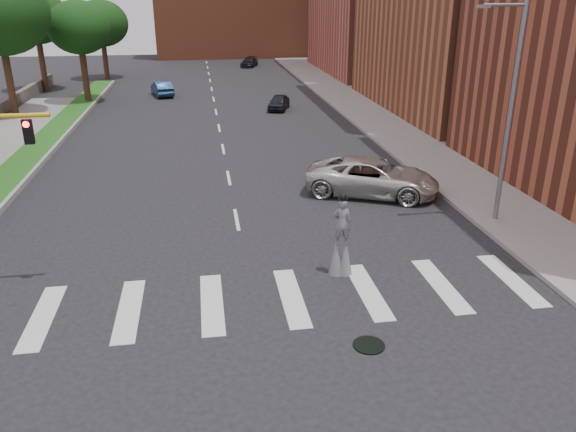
% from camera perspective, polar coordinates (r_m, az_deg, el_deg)
% --- Properties ---
extents(ground_plane, '(160.00, 160.00, 0.00)m').
position_cam_1_polar(ground_plane, '(17.46, -3.34, -10.19)').
color(ground_plane, black).
rests_on(ground_plane, ground).
extents(grass_median, '(2.00, 60.00, 0.25)m').
position_cam_1_polar(grass_median, '(37.35, -24.60, 5.68)').
color(grass_median, '#1B5317').
rests_on(grass_median, ground).
extents(median_curb, '(0.20, 60.00, 0.28)m').
position_cam_1_polar(median_curb, '(37.08, -23.04, 5.84)').
color(median_curb, gray).
rests_on(median_curb, ground).
extents(sidewalk_right, '(5.00, 90.00, 0.18)m').
position_cam_1_polar(sidewalk_right, '(43.07, 10.11, 9.19)').
color(sidewalk_right, gray).
rests_on(sidewalk_right, ground).
extents(manhole, '(0.90, 0.90, 0.04)m').
position_cam_1_polar(manhole, '(16.32, 8.21, -12.86)').
color(manhole, black).
rests_on(manhole, ground).
extents(streetlight, '(2.05, 0.20, 9.00)m').
position_cam_1_polar(streetlight, '(24.47, 21.51, 10.08)').
color(streetlight, slate).
rests_on(streetlight, ground).
extents(stilt_performer, '(0.84, 0.57, 2.99)m').
position_cam_1_polar(stilt_performer, '(19.47, 5.42, -2.79)').
color(stilt_performer, '#382216').
rests_on(stilt_performer, ground).
extents(suv_crossing, '(7.01, 5.24, 1.77)m').
position_cam_1_polar(suv_crossing, '(27.61, 8.59, 3.93)').
color(suv_crossing, beige).
rests_on(suv_crossing, ground).
extents(car_near, '(2.54, 3.93, 1.24)m').
position_cam_1_polar(car_near, '(48.15, -0.94, 11.48)').
color(car_near, black).
rests_on(car_near, ground).
extents(car_mid, '(2.45, 4.50, 1.41)m').
position_cam_1_polar(car_mid, '(56.13, -12.67, 12.53)').
color(car_mid, '#162D4E').
rests_on(car_mid, ground).
extents(car_far, '(2.95, 4.47, 1.20)m').
position_cam_1_polar(car_far, '(77.40, -3.95, 15.33)').
color(car_far, black).
rests_on(car_far, ground).
extents(tree_5, '(6.05, 6.05, 9.63)m').
position_cam_1_polar(tree_5, '(62.12, -24.31, 17.95)').
color(tree_5, '#382216').
rests_on(tree_5, ground).
extents(tree_6, '(5.28, 5.28, 8.69)m').
position_cam_1_polar(tree_6, '(53.50, -20.48, 17.46)').
color(tree_6, '#382216').
rests_on(tree_6, ground).
extents(tree_7, '(5.91, 5.91, 8.54)m').
position_cam_1_polar(tree_7, '(68.97, -18.46, 18.05)').
color(tree_7, '#382216').
rests_on(tree_7, ground).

